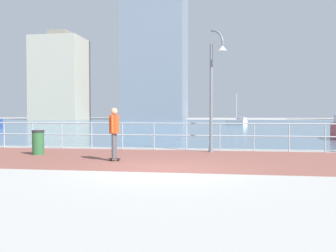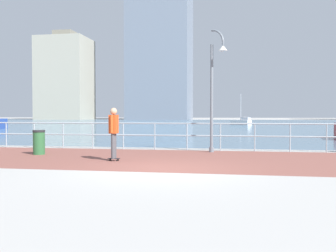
{
  "view_description": "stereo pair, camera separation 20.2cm",
  "coord_description": "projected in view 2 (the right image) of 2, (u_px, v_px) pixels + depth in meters",
  "views": [
    {
      "loc": [
        1.71,
        -10.29,
        1.54
      ],
      "look_at": [
        -0.43,
        3.38,
        1.1
      ],
      "focal_mm": 40.46,
      "sensor_mm": 36.0,
      "label": 1
    },
    {
      "loc": [
        1.91,
        -10.26,
        1.54
      ],
      "look_at": [
        -0.43,
        3.38,
        1.1
      ],
      "focal_mm": 40.46,
      "sensor_mm": 36.0,
      "label": 2
    }
  ],
  "objects": [
    {
      "name": "ground",
      "position": [
        218.0,
        126.0,
        49.88
      ],
      "size": [
        220.0,
        220.0,
        0.0
      ],
      "primitive_type": "plane",
      "color": "#ADAAA5"
    },
    {
      "name": "brick_paving",
      "position": [
        176.0,
        159.0,
        12.98
      ],
      "size": [
        28.0,
        6.2,
        0.01
      ],
      "primitive_type": "cube",
      "color": "brown",
      "rests_on": "ground"
    },
    {
      "name": "harbor_water",
      "position": [
        221.0,
        124.0,
        60.36
      ],
      "size": [
        180.0,
        88.0,
        0.0
      ],
      "primitive_type": "cube",
      "color": "slate",
      "rests_on": "ground"
    },
    {
      "name": "waterfront_railing",
      "position": [
        187.0,
        131.0,
        16.01
      ],
      "size": [
        25.25,
        0.06,
        1.17
      ],
      "color": "#9EADB7",
      "rests_on": "ground"
    },
    {
      "name": "lamppost",
      "position": [
        215.0,
        84.0,
        15.06
      ],
      "size": [
        0.73,
        0.58,
        4.92
      ],
      "color": "slate",
      "rests_on": "ground"
    },
    {
      "name": "skateboarder",
      "position": [
        114.0,
        129.0,
        12.35
      ],
      "size": [
        0.4,
        0.55,
        1.74
      ],
      "color": "black",
      "rests_on": "ground"
    },
    {
      "name": "trash_bin",
      "position": [
        39.0,
        142.0,
        14.36
      ],
      "size": [
        0.46,
        0.46,
        0.93
      ],
      "color": "#2D6638",
      "rests_on": "ground"
    },
    {
      "name": "sailboat_white",
      "position": [
        241.0,
        122.0,
        53.97
      ],
      "size": [
        3.05,
        2.76,
        4.43
      ],
      "color": "white",
      "rests_on": "ground"
    },
    {
      "name": "tower_steel",
      "position": [
        160.0,
        50.0,
        106.17
      ],
      "size": [
        16.85,
        14.99,
        40.72
      ],
      "color": "slate",
      "rests_on": "ground"
    },
    {
      "name": "tower_glass",
      "position": [
        65.0,
        78.0,
        107.13
      ],
      "size": [
        13.62,
        11.77,
        24.93
      ],
      "color": "#B2AD99",
      "rests_on": "ground"
    }
  ]
}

